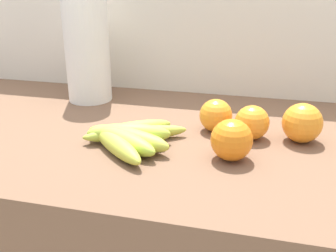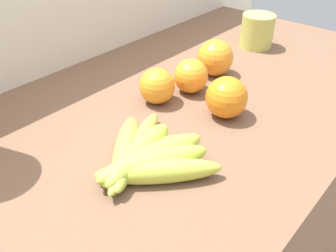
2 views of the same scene
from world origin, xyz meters
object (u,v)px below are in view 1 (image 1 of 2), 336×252
Objects in this scene: orange_far_right at (252,122)px; orange_front at (302,123)px; banana_bunch at (126,137)px; orange_center at (232,140)px; paper_towel_roll at (87,50)px; orange_back_left at (216,115)px.

orange_far_right is 0.10m from orange_front.
banana_bunch is 2.87× the size of orange_center.
banana_bunch is 0.75× the size of paper_towel_roll.
orange_center reaches higher than banana_bunch.
orange_center is (-0.13, -0.12, -0.00)m from orange_front.
banana_bunch is at bearing -53.13° from paper_towel_roll.
orange_far_right is 0.24× the size of paper_towel_roll.
paper_towel_roll is at bearing 163.89° from orange_front.
banana_bunch is at bearing 177.46° from orange_center.
orange_front is 0.58m from paper_towel_roll.
orange_front reaches higher than banana_bunch.
orange_back_left reaches higher than banana_bunch.
orange_back_left is (-0.08, 0.02, 0.00)m from orange_far_right.
paper_towel_roll is at bearing 158.58° from orange_back_left.
orange_center is at bearing -106.44° from orange_far_right.
orange_center is 0.26× the size of paper_towel_roll.
paper_towel_roll is (-0.55, 0.16, 0.10)m from orange_front.
paper_towel_roll is (-0.41, 0.28, 0.10)m from orange_center.
orange_front is 0.27× the size of paper_towel_roll.
orange_center reaches higher than orange_far_right.
orange_front is (0.10, 0.01, 0.00)m from orange_far_right.
orange_back_left is at bearing 175.47° from orange_front.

